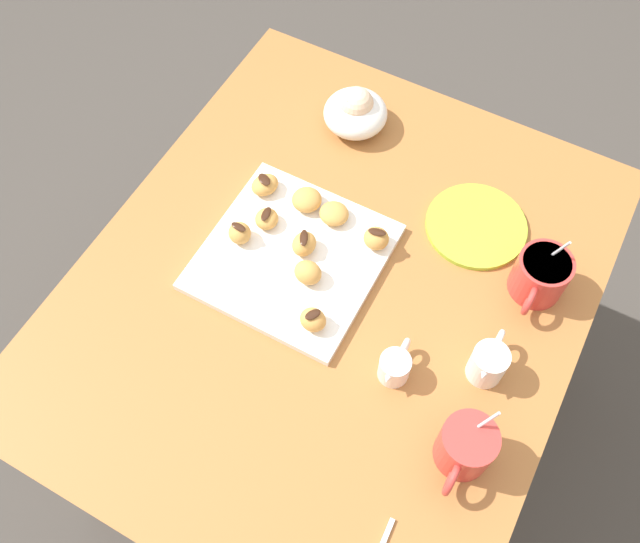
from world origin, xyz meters
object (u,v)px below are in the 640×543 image
(coffee_mug_red_right, at_px, (466,447))
(saucer_lime_left, at_px, (476,226))
(beignet_6, at_px, (304,244))
(beignet_8, at_px, (240,233))
(pastry_plate_square, at_px, (293,257))
(dining_table, at_px, (330,317))
(beignet_5, at_px, (308,273))
(ice_cream_bowl, at_px, (356,111))
(beignet_1, at_px, (307,200))
(beignet_7, at_px, (313,320))
(beignet_0, at_px, (267,219))
(chocolate_sauce_pitcher, at_px, (395,366))
(beignet_3, at_px, (334,214))
(cream_pitcher_white, at_px, (489,362))
(beignet_4, at_px, (376,238))
(coffee_mug_red_left, at_px, (541,275))
(beignet_2, at_px, (265,185))

(coffee_mug_red_right, xyz_separation_m, saucer_lime_left, (-0.41, -0.14, -0.05))
(beignet_6, relative_size, beignet_8, 1.14)
(pastry_plate_square, bearing_deg, saucer_lime_left, 129.75)
(dining_table, height_order, beignet_5, beignet_5)
(ice_cream_bowl, relative_size, saucer_lime_left, 0.68)
(beignet_1, bearing_deg, beignet_5, 29.61)
(coffee_mug_red_right, relative_size, beignet_7, 3.09)
(coffee_mug_red_right, relative_size, beignet_6, 2.92)
(beignet_0, height_order, beignet_7, beignet_7)
(coffee_mug_red_right, height_order, saucer_lime_left, coffee_mug_red_right)
(chocolate_sauce_pitcher, relative_size, beignet_7, 1.99)
(coffee_mug_red_right, height_order, beignet_3, coffee_mug_red_right)
(beignet_1, distance_m, beignet_3, 0.06)
(coffee_mug_red_right, bearing_deg, ice_cream_bowl, -139.32)
(dining_table, relative_size, beignet_8, 24.17)
(dining_table, height_order, cream_pitcher_white, cream_pitcher_white)
(beignet_4, relative_size, beignet_8, 1.08)
(cream_pitcher_white, height_order, ice_cream_bowl, ice_cream_bowl)
(pastry_plate_square, xyz_separation_m, coffee_mug_red_right, (0.19, 0.41, 0.04))
(dining_table, distance_m, beignet_8, 0.25)
(dining_table, bearing_deg, beignet_7, 7.23)
(beignet_3, bearing_deg, chocolate_sauce_pitcher, 46.10)
(beignet_0, height_order, beignet_4, beignet_4)
(beignet_4, bearing_deg, beignet_7, -6.69)
(chocolate_sauce_pitcher, distance_m, beignet_1, 0.36)
(coffee_mug_red_left, bearing_deg, saucer_lime_left, -117.26)
(beignet_5, bearing_deg, saucer_lime_left, 138.94)
(ice_cream_bowl, relative_size, beignet_7, 2.78)
(coffee_mug_red_left, height_order, beignet_0, coffee_mug_red_left)
(cream_pitcher_white, height_order, beignet_0, cream_pitcher_white)
(dining_table, relative_size, coffee_mug_red_right, 7.24)
(dining_table, relative_size, beignet_5, 20.64)
(beignet_6, bearing_deg, beignet_8, -72.48)
(coffee_mug_red_right, xyz_separation_m, beignet_5, (-0.16, -0.36, -0.01))
(beignet_3, bearing_deg, beignet_4, 81.07)
(pastry_plate_square, xyz_separation_m, beignet_3, (-0.11, 0.03, 0.02))
(beignet_4, bearing_deg, beignet_5, -31.67)
(beignet_3, bearing_deg, beignet_0, -56.40)
(dining_table, xyz_separation_m, beignet_3, (-0.12, -0.06, 0.16))
(ice_cream_bowl, relative_size, beignet_3, 2.34)
(dining_table, xyz_separation_m, beignet_7, (0.09, 0.01, 0.16))
(coffee_mug_red_left, xyz_separation_m, beignet_8, (0.17, -0.51, -0.01))
(beignet_0, bearing_deg, beignet_8, -25.59)
(beignet_1, distance_m, beignet_7, 0.25)
(dining_table, distance_m, beignet_1, 0.23)
(beignet_3, distance_m, beignet_8, 0.18)
(beignet_0, xyz_separation_m, beignet_3, (-0.07, 0.10, 0.00))
(chocolate_sauce_pitcher, bearing_deg, beignet_3, -133.90)
(dining_table, relative_size, beignet_2, 19.26)
(cream_pitcher_white, xyz_separation_m, beignet_8, (-0.02, -0.49, -0.00))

